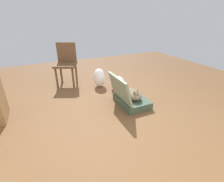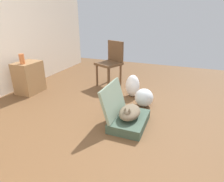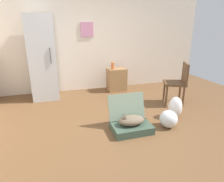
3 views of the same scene
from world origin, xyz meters
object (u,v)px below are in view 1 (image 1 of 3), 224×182
(cat, at_px, (132,94))
(plastic_bag_clear, at_px, (99,78))
(plastic_bag_white, at_px, (118,83))
(chair, at_px, (66,62))
(suitcase_base, at_px, (132,101))

(cat, height_order, plastic_bag_clear, plastic_bag_clear)
(cat, relative_size, plastic_bag_clear, 1.24)
(plastic_bag_white, distance_m, chair, 1.26)
(suitcase_base, bearing_deg, cat, 175.78)
(plastic_bag_clear, bearing_deg, plastic_bag_white, -138.26)
(suitcase_base, distance_m, plastic_bag_white, 0.68)
(plastic_bag_white, relative_size, chair, 0.33)
(plastic_bag_clear, xyz_separation_m, chair, (0.45, 0.61, 0.32))
(plastic_bag_white, height_order, chair, chair)
(suitcase_base, relative_size, plastic_bag_white, 2.11)
(plastic_bag_white, bearing_deg, cat, 175.76)
(suitcase_base, distance_m, plastic_bag_clear, 1.05)
(cat, relative_size, chair, 0.55)
(plastic_bag_white, relative_size, plastic_bag_clear, 0.74)
(plastic_bag_white, xyz_separation_m, chair, (0.78, 0.91, 0.37))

